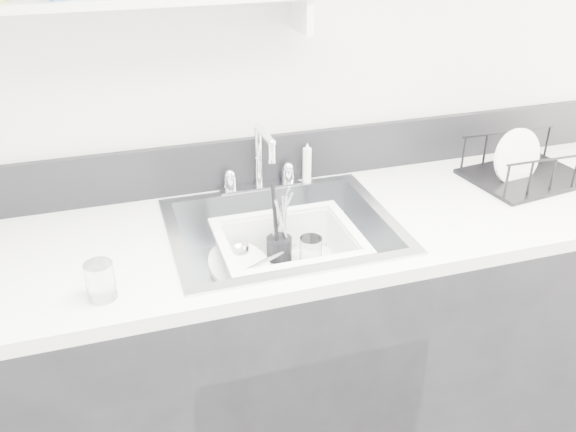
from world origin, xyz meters
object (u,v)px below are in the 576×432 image
object	(u,v)px
counter_run	(283,351)
sink	(283,253)
dish_rack	(528,160)
wash_tub	(288,258)

from	to	relation	value
counter_run	sink	size ratio (longest dim) A/B	5.00
sink	dish_rack	world-z (taller)	dish_rack
wash_tub	dish_rack	world-z (taller)	dish_rack
counter_run	wash_tub	bearing A→B (deg)	-74.44
counter_run	wash_tub	world-z (taller)	counter_run
dish_rack	counter_run	bearing A→B (deg)	176.84
counter_run	wash_tub	xyz separation A→B (m)	(0.01, -0.03, 0.37)
wash_tub	counter_run	bearing A→B (deg)	105.56
wash_tub	sink	bearing A→B (deg)	105.56
sink	counter_run	bearing A→B (deg)	0.00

